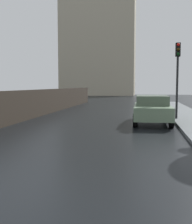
% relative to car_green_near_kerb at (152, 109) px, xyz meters
% --- Properties ---
extents(ground, '(120.00, 120.00, 0.00)m').
position_rel_car_green_near_kerb_xyz_m(ground, '(-2.82, -11.20, -0.77)').
color(ground, black).
extents(car_green_near_kerb, '(1.95, 4.58, 1.46)m').
position_rel_car_green_near_kerb_xyz_m(car_green_near_kerb, '(0.00, 0.00, 0.00)').
color(car_green_near_kerb, slate).
rests_on(car_green_near_kerb, ground).
extents(traffic_light, '(0.26, 0.39, 4.20)m').
position_rel_car_green_near_kerb_xyz_m(traffic_light, '(1.40, 1.30, 2.29)').
color(traffic_light, black).
rests_on(traffic_light, sidewalk_strip).
extents(distant_tower, '(14.58, 9.78, 33.46)m').
position_rel_car_green_near_kerb_xyz_m(distant_tower, '(-9.58, 44.85, 13.73)').
color(distant_tower, '#B2A88E').
rests_on(distant_tower, ground).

